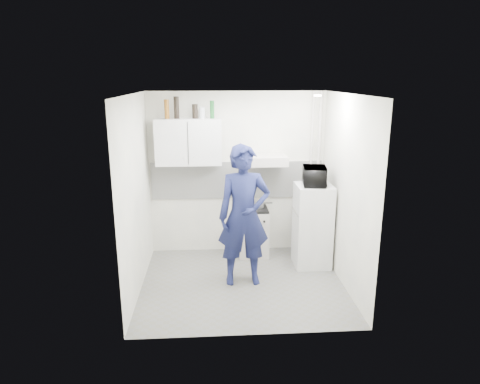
{
  "coord_description": "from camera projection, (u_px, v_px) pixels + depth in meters",
  "views": [
    {
      "loc": [
        -0.4,
        -5.46,
        2.81
      ],
      "look_at": [
        -0.01,
        0.3,
        1.25
      ],
      "focal_mm": 32.0,
      "sensor_mm": 36.0,
      "label": 1
    }
  ],
  "objects": [
    {
      "name": "microwave",
      "position": [
        315.0,
        176.0,
        6.25
      ],
      "size": [
        0.53,
        0.4,
        0.27
      ],
      "primitive_type": "imported",
      "rotation": [
        0.0,
        0.0,
        1.42
      ],
      "color": "black",
      "rests_on": "fridge"
    },
    {
      "name": "wall_back",
      "position": [
        237.0,
        174.0,
        6.88
      ],
      "size": [
        2.8,
        0.0,
        2.8
      ],
      "primitive_type": "plane",
      "rotation": [
        1.57,
        0.0,
        0.0
      ],
      "color": "white",
      "rests_on": "floor"
    },
    {
      "name": "ceiling_spot_fixture",
      "position": [
        318.0,
        96.0,
        5.6
      ],
      "size": [
        0.1,
        0.1,
        0.02
      ],
      "primitive_type": "cylinder",
      "color": "white",
      "rests_on": "ceiling"
    },
    {
      "name": "canister_b",
      "position": [
        202.0,
        113.0,
        6.42
      ],
      "size": [
        0.09,
        0.09,
        0.17
      ],
      "primitive_type": "cylinder",
      "color": "#B2B7BC",
      "rests_on": "upper_cabinet"
    },
    {
      "name": "canister_a",
      "position": [
        195.0,
        111.0,
        6.41
      ],
      "size": [
        0.09,
        0.09,
        0.21
      ],
      "primitive_type": "cylinder",
      "color": "black",
      "rests_on": "upper_cabinet"
    },
    {
      "name": "person",
      "position": [
        244.0,
        216.0,
        5.81
      ],
      "size": [
        0.73,
        0.5,
        1.96
      ],
      "primitive_type": "imported",
      "rotation": [
        0.0,
        0.0,
        0.04
      ],
      "color": "#151A42",
      "rests_on": "floor"
    },
    {
      "name": "pipe_b",
      "position": [
        310.0,
        174.0,
        6.88
      ],
      "size": [
        0.04,
        0.04,
        2.6
      ],
      "primitive_type": "cylinder",
      "color": "#BAB3AB",
      "rests_on": "floor"
    },
    {
      "name": "range_hood",
      "position": [
        267.0,
        160.0,
        6.6
      ],
      "size": [
        0.6,
        0.5,
        0.14
      ],
      "primitive_type": "cube",
      "color": "#BAB3AB",
      "rests_on": "wall_back"
    },
    {
      "name": "ceiling",
      "position": [
        243.0,
        94.0,
        5.33
      ],
      "size": [
        2.8,
        2.8,
        0.0
      ],
      "primitive_type": "plane",
      "color": "white",
      "rests_on": "wall_back"
    },
    {
      "name": "fridge",
      "position": [
        312.0,
        226.0,
        6.46
      ],
      "size": [
        0.53,
        0.53,
        1.27
      ],
      "primitive_type": "cube",
      "rotation": [
        0.0,
        0.0,
        0.01
      ],
      "color": "silver",
      "rests_on": "floor"
    },
    {
      "name": "pipe_a",
      "position": [
        318.0,
        174.0,
        6.88
      ],
      "size": [
        0.05,
        0.05,
        2.6
      ],
      "primitive_type": "cylinder",
      "color": "#BAB3AB",
      "rests_on": "floor"
    },
    {
      "name": "bottle_b",
      "position": [
        167.0,
        109.0,
        6.37
      ],
      "size": [
        0.07,
        0.07,
        0.28
      ],
      "primitive_type": "cylinder",
      "color": "brown",
      "rests_on": "upper_cabinet"
    },
    {
      "name": "floor",
      "position": [
        242.0,
        283.0,
        6.01
      ],
      "size": [
        2.8,
        2.8,
        0.0
      ],
      "primitive_type": "plane",
      "color": "#616161",
      "rests_on": "ground"
    },
    {
      "name": "upper_cabinet",
      "position": [
        189.0,
        142.0,
        6.52
      ],
      "size": [
        1.0,
        0.35,
        0.7
      ],
      "primitive_type": "cube",
      "color": "silver",
      "rests_on": "wall_back"
    },
    {
      "name": "stove",
      "position": [
        253.0,
        232.0,
        6.89
      ],
      "size": [
        0.48,
        0.48,
        0.76
      ],
      "primitive_type": "cube",
      "color": "#BAB3AB",
      "rests_on": "floor"
    },
    {
      "name": "wall_right",
      "position": [
        346.0,
        192.0,
        5.76
      ],
      "size": [
        0.0,
        2.6,
        2.6
      ],
      "primitive_type": "plane",
      "rotation": [
        1.57,
        0.0,
        -1.57
      ],
      "color": "white",
      "rests_on": "floor"
    },
    {
      "name": "wall_left",
      "position": [
        136.0,
        196.0,
        5.58
      ],
      "size": [
        0.0,
        2.6,
        2.6
      ],
      "primitive_type": "plane",
      "rotation": [
        1.57,
        0.0,
        1.57
      ],
      "color": "white",
      "rests_on": "floor"
    },
    {
      "name": "saucepan",
      "position": [
        259.0,
        205.0,
        6.82
      ],
      "size": [
        0.16,
        0.16,
        0.09
      ],
      "primitive_type": "cylinder",
      "color": "silver",
      "rests_on": "stove_top"
    },
    {
      "name": "bottle_c",
      "position": [
        177.0,
        108.0,
        6.37
      ],
      "size": [
        0.08,
        0.08,
        0.33
      ],
      "primitive_type": "cylinder",
      "color": "black",
      "rests_on": "upper_cabinet"
    },
    {
      "name": "backsplash",
      "position": [
        237.0,
        180.0,
        6.89
      ],
      "size": [
        2.74,
        0.03,
        0.6
      ],
      "primitive_type": "cube",
      "color": "white",
      "rests_on": "wall_back"
    },
    {
      "name": "bottle_e",
      "position": [
        212.0,
        110.0,
        6.42
      ],
      "size": [
        0.07,
        0.07,
        0.26
      ],
      "primitive_type": "cylinder",
      "color": "#144C1E",
      "rests_on": "upper_cabinet"
    },
    {
      "name": "stove_top",
      "position": [
        253.0,
        209.0,
        6.79
      ],
      "size": [
        0.46,
        0.46,
        0.03
      ],
      "primitive_type": "cube",
      "color": "black",
      "rests_on": "stove"
    }
  ]
}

